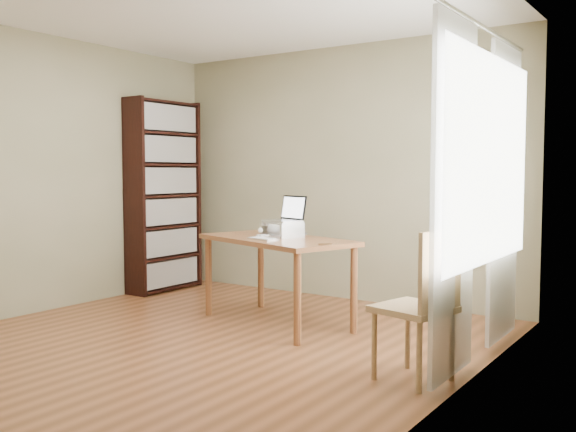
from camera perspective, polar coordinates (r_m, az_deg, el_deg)
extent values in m
cube|color=brown|center=(5.01, -8.41, -11.44)|extent=(4.00, 4.50, 0.02)
cube|color=#7C7A53|center=(6.68, 4.68, 3.81)|extent=(4.00, 0.02, 2.60)
cube|color=#7C7A53|center=(6.37, -22.05, 3.52)|extent=(0.02, 4.50, 2.60)
cube|color=#7C7A53|center=(3.78, 14.57, 3.56)|extent=(0.02, 4.50, 2.60)
cube|color=white|center=(4.55, 17.60, 4.81)|extent=(0.01, 1.80, 1.40)
cube|color=black|center=(6.93, -13.51, 1.65)|extent=(0.30, 0.04, 2.10)
cube|color=black|center=(7.54, -8.69, 1.90)|extent=(0.30, 0.04, 2.10)
cube|color=black|center=(7.33, -11.77, 1.80)|extent=(0.02, 0.90, 2.10)
cube|color=black|center=(7.34, -10.89, -6.20)|extent=(0.30, 0.84, 0.02)
cube|color=black|center=(7.29, -10.74, -4.91)|extent=(0.20, 0.78, 0.28)
cube|color=black|center=(7.29, -10.93, -3.57)|extent=(0.30, 0.84, 0.03)
cube|color=black|center=(7.25, -10.78, -2.26)|extent=(0.20, 0.78, 0.28)
cube|color=black|center=(7.25, -10.96, -0.90)|extent=(0.30, 0.84, 0.02)
cube|color=black|center=(7.22, -10.81, 0.43)|extent=(0.20, 0.78, 0.28)
cube|color=black|center=(7.23, -11.00, 1.78)|extent=(0.30, 0.84, 0.02)
cube|color=black|center=(7.21, -10.85, 3.13)|extent=(0.20, 0.78, 0.28)
cube|color=black|center=(7.23, -11.03, 4.48)|extent=(0.30, 0.84, 0.02)
cube|color=black|center=(7.21, -10.88, 5.83)|extent=(0.20, 0.78, 0.28)
cube|color=black|center=(7.24, -11.07, 7.17)|extent=(0.30, 0.84, 0.02)
cube|color=black|center=(7.23, -10.92, 8.52)|extent=(0.20, 0.78, 0.28)
cube|color=black|center=(7.26, -11.11, 9.85)|extent=(0.30, 0.84, 0.03)
cube|color=white|center=(4.05, 14.51, 1.45)|extent=(0.03, 0.70, 2.20)
cube|color=white|center=(5.10, 18.64, 1.87)|extent=(0.03, 0.70, 2.20)
cylinder|color=silver|center=(4.67, 17.10, 15.69)|extent=(0.03, 1.90, 0.03)
cube|color=brown|center=(5.52, -1.00, -2.14)|extent=(1.57, 1.12, 0.04)
cylinder|color=brown|center=(6.19, -4.38, -4.99)|extent=(0.06, 0.06, 0.71)
cylinder|color=brown|center=(5.49, 6.39, -6.16)|extent=(0.06, 0.06, 0.71)
cylinder|color=brown|center=(5.75, -8.05, -5.72)|extent=(0.06, 0.06, 0.71)
cylinder|color=brown|center=(4.98, 3.22, -7.18)|extent=(0.06, 0.06, 0.71)
cube|color=silver|center=(5.66, -1.74, -1.18)|extent=(0.03, 0.25, 0.12)
cube|color=silver|center=(5.50, 0.71, -1.33)|extent=(0.03, 0.25, 0.12)
cube|color=silver|center=(5.57, -0.53, -0.58)|extent=(0.32, 0.25, 0.01)
cube|color=silver|center=(5.57, -0.53, -0.43)|extent=(0.37, 0.31, 0.02)
cube|color=black|center=(5.67, 0.21, 0.78)|extent=(0.32, 0.14, 0.21)
cube|color=white|center=(5.67, 0.17, 0.78)|extent=(0.28, 0.12, 0.18)
cube|color=silver|center=(5.34, -2.29, -2.06)|extent=(0.28, 0.17, 0.02)
cube|color=white|center=(5.34, -2.29, -1.96)|extent=(0.26, 0.14, 0.00)
cylinder|color=#542F1C|center=(5.01, 3.34, -2.51)|extent=(0.11, 0.11, 0.01)
ellipsoid|color=#4C433B|center=(5.62, -0.63, -1.20)|extent=(0.16, 0.36, 0.12)
ellipsoid|color=#4C433B|center=(5.71, 0.00, -1.16)|extent=(0.14, 0.15, 0.11)
ellipsoid|color=#4C433B|center=(5.47, -1.76, -1.15)|extent=(0.09, 0.09, 0.09)
ellipsoid|color=silver|center=(5.50, -1.52, -1.46)|extent=(0.09, 0.09, 0.08)
sphere|color=silver|center=(5.44, -1.97, -1.33)|extent=(0.04, 0.04, 0.04)
cone|color=#4C433B|center=(5.48, -1.97, -0.71)|extent=(0.03, 0.04, 0.04)
cone|color=#4C433B|center=(5.45, -1.49, -0.73)|extent=(0.03, 0.04, 0.04)
cylinder|color=silver|center=(5.48, -2.07, -1.83)|extent=(0.03, 0.09, 0.03)
cylinder|color=silver|center=(5.45, -1.56, -1.87)|extent=(0.03, 0.09, 0.03)
cylinder|color=#4C433B|center=(5.68, 0.86, -1.57)|extent=(0.13, 0.19, 0.03)
cube|color=tan|center=(4.15, 11.10, -8.10)|extent=(0.52, 0.52, 0.04)
cylinder|color=tan|center=(4.12, 7.84, -11.43)|extent=(0.04, 0.04, 0.46)
cylinder|color=tan|center=(3.98, 12.41, -12.01)|extent=(0.04, 0.04, 0.46)
cylinder|color=tan|center=(4.42, 9.85, -10.37)|extent=(0.04, 0.04, 0.46)
cylinder|color=tan|center=(4.29, 14.13, -10.86)|extent=(0.04, 0.04, 0.46)
cube|color=tan|center=(4.03, 13.69, -4.82)|extent=(0.12, 0.40, 0.51)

